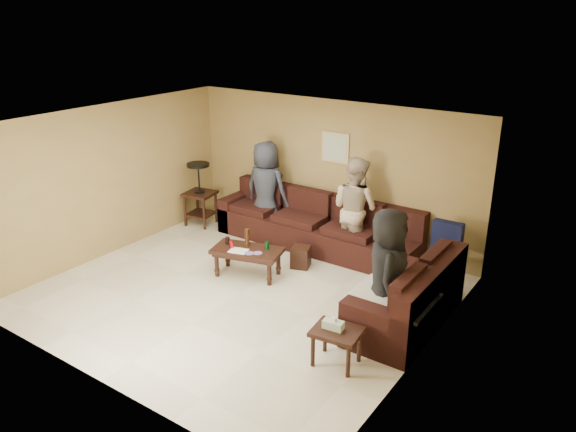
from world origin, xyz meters
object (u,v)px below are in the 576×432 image
at_px(waste_bin, 301,257).
at_px(person_middle, 355,209).
at_px(person_right, 387,273).
at_px(coffee_table, 247,253).
at_px(sectional_sofa, 341,251).
at_px(end_table_left, 200,193).
at_px(person_left, 266,189).
at_px(side_table_right, 336,334).

bearing_deg(waste_bin, person_middle, 57.03).
bearing_deg(person_right, coffee_table, 59.50).
relative_size(sectional_sofa, waste_bin, 13.55).
distance_m(coffee_table, end_table_left, 2.43).
relative_size(person_left, person_middle, 1.00).
distance_m(sectional_sofa, waste_bin, 0.66).
relative_size(side_table_right, person_right, 0.36).
bearing_deg(waste_bin, sectional_sofa, 25.24).
distance_m(side_table_right, waste_bin, 2.64).
bearing_deg(end_table_left, person_right, -17.93).
bearing_deg(person_middle, coffee_table, 68.80).
relative_size(coffee_table, waste_bin, 3.41).
xyz_separation_m(side_table_right, person_right, (0.17, 0.95, 0.45)).
distance_m(end_table_left, person_left, 1.39).
relative_size(person_left, person_right, 1.03).
xyz_separation_m(waste_bin, person_middle, (0.52, 0.80, 0.69)).
bearing_deg(coffee_table, person_middle, 55.68).
bearing_deg(end_table_left, person_middle, 5.83).
bearing_deg(coffee_table, person_right, -6.31).
xyz_separation_m(sectional_sofa, person_right, (1.35, -1.27, 0.52)).
bearing_deg(end_table_left, coffee_table, -29.83).
relative_size(coffee_table, person_right, 0.70).
xyz_separation_m(end_table_left, waste_bin, (2.61, -0.48, -0.46)).
relative_size(waste_bin, person_left, 0.20).
xyz_separation_m(sectional_sofa, person_left, (-1.87, 0.54, 0.54)).
xyz_separation_m(coffee_table, waste_bin, (0.52, 0.72, -0.21)).
distance_m(person_left, person_right, 3.69).
distance_m(coffee_table, waste_bin, 0.91).
xyz_separation_m(person_left, person_right, (3.22, -1.80, -0.02)).
height_order(end_table_left, side_table_right, end_table_left).
relative_size(sectional_sofa, side_table_right, 7.72).
relative_size(end_table_left, side_table_right, 2.00).
relative_size(side_table_right, waste_bin, 1.76).
xyz_separation_m(side_table_right, person_middle, (-1.25, 2.74, 0.47)).
bearing_deg(waste_bin, end_table_left, 169.58).
height_order(side_table_right, person_left, person_left).
bearing_deg(person_middle, side_table_right, 127.64).
bearing_deg(end_table_left, waste_bin, -10.42).
height_order(person_left, person_right, person_left).
xyz_separation_m(end_table_left, side_table_right, (4.38, -2.42, -0.23)).
distance_m(sectional_sofa, person_middle, 0.75).
distance_m(sectional_sofa, side_table_right, 2.52).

